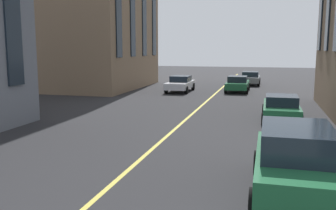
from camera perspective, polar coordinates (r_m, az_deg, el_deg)
The scene contains 6 objects.
lane_centre_line at distance 15.42m, azimuth -1.01°, elevation -5.52°, with size 80.00×0.16×0.01m.
car_white_far at distance 32.41m, azimuth 1.90°, elevation 3.31°, with size 4.40×1.95×1.37m.
car_grey_oncoming at distance 39.15m, azimuth 12.53°, elevation 4.06°, with size 4.40×1.95×1.37m.
car_green_near at distance 32.89m, azimuth 10.64°, elevation 3.25°, with size 4.40×1.95×1.37m.
car_green_parked_a at distance 10.02m, azimuth 19.00°, elevation -8.25°, with size 4.70×2.14×1.88m.
car_green_parked_b at distance 20.32m, azimuth 16.99°, elevation -0.39°, with size 4.40×1.95×1.37m.
Camera 1 is at (5.65, -4.12, 3.83)m, focal length 39.72 mm.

